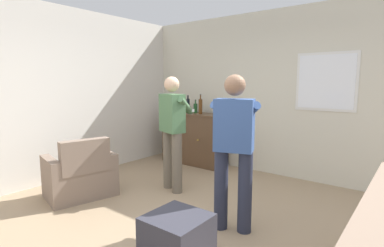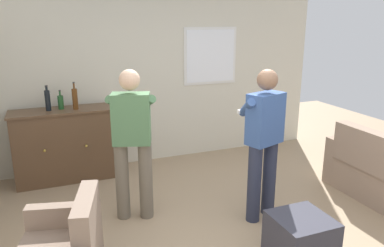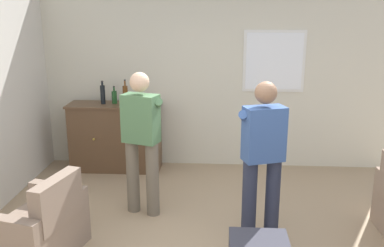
# 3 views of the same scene
# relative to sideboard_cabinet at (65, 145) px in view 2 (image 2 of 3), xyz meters

# --- Properties ---
(ground) EXTENTS (10.40, 10.40, 0.00)m
(ground) POSITION_rel_sideboard_cabinet_xyz_m (1.51, -2.30, -0.50)
(ground) COLOR #9E8466
(wall_back_with_window) EXTENTS (5.20, 0.15, 2.80)m
(wall_back_with_window) POSITION_rel_sideboard_cabinet_xyz_m (1.53, 0.36, 0.90)
(wall_back_with_window) COLOR beige
(wall_back_with_window) RESTS_ON ground
(sideboard_cabinet) EXTENTS (1.35, 0.49, 1.00)m
(sideboard_cabinet) POSITION_rel_sideboard_cabinet_xyz_m (0.00, 0.00, 0.00)
(sideboard_cabinet) COLOR brown
(sideboard_cabinet) RESTS_ON ground
(bottle_wine_green) EXTENTS (0.07, 0.07, 0.37)m
(bottle_wine_green) POSITION_rel_sideboard_cabinet_xyz_m (0.18, -0.05, 0.64)
(bottle_wine_green) COLOR #593314
(bottle_wine_green) RESTS_ON sideboard_cabinet
(bottle_liquor_amber) EXTENTS (0.07, 0.07, 0.26)m
(bottle_liquor_amber) POSITION_rel_sideboard_cabinet_xyz_m (0.00, 0.04, 0.60)
(bottle_liquor_amber) COLOR #1E4C23
(bottle_liquor_amber) RESTS_ON sideboard_cabinet
(bottle_spirits_clear) EXTENTS (0.07, 0.07, 0.34)m
(bottle_spirits_clear) POSITION_rel_sideboard_cabinet_xyz_m (-0.16, 0.00, 0.64)
(bottle_spirits_clear) COLOR black
(bottle_spirits_clear) RESTS_ON sideboard_cabinet
(ottoman) EXTENTS (0.51, 0.51, 0.44)m
(ottoman) POSITION_rel_sideboard_cabinet_xyz_m (1.89, -2.71, -0.29)
(ottoman) COLOR #33333D
(ottoman) RESTS_ON ground
(person_standing_left) EXTENTS (0.53, 0.52, 1.68)m
(person_standing_left) POSITION_rel_sideboard_cabinet_xyz_m (0.65, -1.36, 0.43)
(person_standing_left) COLOR #6B6051
(person_standing_left) RESTS_ON ground
(person_standing_right) EXTENTS (0.53, 0.52, 1.68)m
(person_standing_right) POSITION_rel_sideboard_cabinet_xyz_m (1.97, -1.88, 0.43)
(person_standing_right) COLOR #282D42
(person_standing_right) RESTS_ON ground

